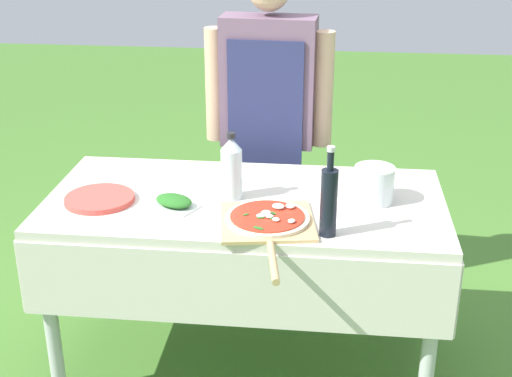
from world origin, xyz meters
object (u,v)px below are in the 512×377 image
at_px(person_cook, 268,114).
at_px(plate_stack, 100,199).
at_px(pizza_on_peel, 268,221).
at_px(water_bottle, 232,167).
at_px(oil_bottle, 329,201).
at_px(herb_container, 174,202).
at_px(mixing_tub, 374,184).
at_px(prep_table, 245,222).

distance_m(person_cook, plate_stack, 0.90).
xyz_separation_m(pizza_on_peel, water_bottle, (-0.15, 0.22, 0.10)).
xyz_separation_m(oil_bottle, water_bottle, (-0.36, 0.27, -0.01)).
xyz_separation_m(herb_container, mixing_tub, (0.71, 0.13, 0.05)).
relative_size(herb_container, mixing_tub, 1.37).
bearing_deg(plate_stack, pizza_on_peel, -11.54).
height_order(prep_table, plate_stack, plate_stack).
distance_m(person_cook, water_bottle, 0.61).
bearing_deg(person_cook, mixing_tub, 130.74).
bearing_deg(pizza_on_peel, person_cook, 86.27).
distance_m(pizza_on_peel, water_bottle, 0.29).
bearing_deg(mixing_tub, herb_container, -169.73).
height_order(herb_container, plate_stack, herb_container).
height_order(prep_table, oil_bottle, oil_bottle).
xyz_separation_m(water_bottle, herb_container, (-0.20, -0.11, -0.10)).
xyz_separation_m(oil_bottle, plate_stack, (-0.83, 0.18, -0.11)).
bearing_deg(water_bottle, person_cook, 82.61).
relative_size(prep_table, person_cook, 0.99).
height_order(water_bottle, mixing_tub, water_bottle).
bearing_deg(herb_container, plate_stack, 176.36).
relative_size(prep_table, mixing_tub, 10.09).
height_order(prep_table, pizza_on_peel, pizza_on_peel).
relative_size(prep_table, oil_bottle, 4.78).
bearing_deg(pizza_on_peel, mixing_tub, 24.35).
xyz_separation_m(person_cook, water_bottle, (-0.08, -0.60, -0.02)).
bearing_deg(pizza_on_peel, oil_bottle, -23.41).
xyz_separation_m(person_cook, pizza_on_peel, (0.08, -0.82, -0.13)).
distance_m(prep_table, herb_container, 0.29).
xyz_separation_m(oil_bottle, mixing_tub, (0.16, 0.29, -0.06)).
height_order(pizza_on_peel, plate_stack, pizza_on_peel).
bearing_deg(herb_container, water_bottle, 29.32).
bearing_deg(mixing_tub, prep_table, -177.08).
height_order(mixing_tub, plate_stack, mixing_tub).
xyz_separation_m(water_bottle, mixing_tub, (0.52, 0.02, -0.05)).
bearing_deg(pizza_on_peel, herb_container, 153.35).
bearing_deg(person_cook, herb_container, 72.50).
height_order(oil_bottle, herb_container, oil_bottle).
bearing_deg(plate_stack, prep_table, 9.44).
relative_size(water_bottle, mixing_tub, 1.71).
bearing_deg(prep_table, water_bottle, 174.85).
bearing_deg(plate_stack, herb_container, -3.64).
height_order(oil_bottle, plate_stack, oil_bottle).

